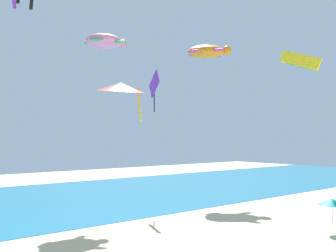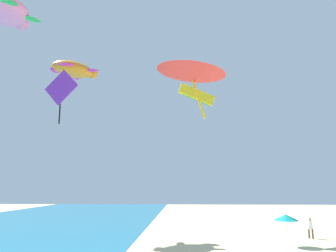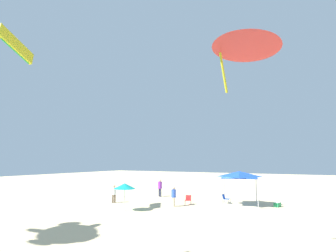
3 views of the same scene
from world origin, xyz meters
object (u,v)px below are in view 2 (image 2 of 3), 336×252
object	(u,v)px
kite_turtle_pink	(5,11)
kite_delta_red	(192,66)
kite_parafoil_yellow	(197,95)
kite_turtle_orange	(74,70)
beach_umbrella	(286,217)
kite_diamond_purple	(61,89)
person_watching_sky	(310,226)

from	to	relation	value
kite_turtle_pink	kite_delta_red	xyz separation A→B (m)	(-5.39, -11.37, -5.82)
kite_parafoil_yellow	kite_turtle_orange	world-z (taller)	kite_turtle_orange
beach_umbrella	kite_parafoil_yellow	size ratio (longest dim) A/B	0.61
kite_turtle_pink	beach_umbrella	bearing A→B (deg)	-66.30
beach_umbrella	kite_diamond_purple	distance (m)	18.36
beach_umbrella	kite_diamond_purple	size ratio (longest dim) A/B	0.53
beach_umbrella	kite_turtle_orange	size ratio (longest dim) A/B	0.40
person_watching_sky	kite_delta_red	distance (m)	19.54
kite_turtle_pink	kite_diamond_purple	bearing A→B (deg)	-25.27
kite_delta_red	kite_turtle_orange	distance (m)	22.98
kite_turtle_orange	person_watching_sky	bearing A→B (deg)	-58.32
kite_delta_red	kite_parafoil_yellow	size ratio (longest dim) A/B	0.99
person_watching_sky	kite_diamond_purple	distance (m)	21.99
person_watching_sky	kite_parafoil_yellow	bearing A→B (deg)	163.88
kite_diamond_purple	kite_turtle_orange	bearing A→B (deg)	-67.66
kite_turtle_pink	kite_turtle_orange	bearing A→B (deg)	5.70
person_watching_sky	kite_parafoil_yellow	distance (m)	14.87
person_watching_sky	kite_diamond_purple	size ratio (longest dim) A/B	0.40
beach_umbrella	person_watching_sky	size ratio (longest dim) A/B	1.34
kite_diamond_purple	kite_parafoil_yellow	distance (m)	13.09
beach_umbrella	person_watching_sky	bearing A→B (deg)	-40.12
kite_diamond_purple	kite_turtle_pink	bearing A→B (deg)	67.30
kite_turtle_pink	kite_turtle_orange	distance (m)	13.35
kite_delta_red	person_watching_sky	bearing A→B (deg)	160.82
kite_turtle_pink	kite_turtle_orange	xyz separation A→B (m)	(13.31, 0.10, 1.06)
kite_turtle_orange	kite_diamond_purple	bearing A→B (deg)	-123.74
beach_umbrella	kite_delta_red	distance (m)	15.08
beach_umbrella	kite_diamond_purple	bearing A→B (deg)	97.63
person_watching_sky	kite_turtle_orange	distance (m)	26.19
beach_umbrella	kite_diamond_purple	world-z (taller)	kite_diamond_purple
person_watching_sky	kite_diamond_purple	xyz separation A→B (m)	(-5.59, 18.80, 9.95)
person_watching_sky	kite_delta_red	xyz separation A→B (m)	(-14.92, 9.76, 8.00)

